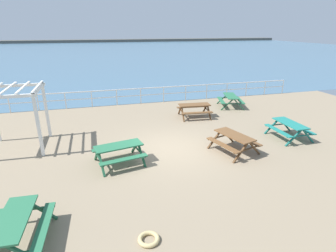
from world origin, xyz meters
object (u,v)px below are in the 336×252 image
at_px(picnic_table_far_right, 234,139).
at_px(picnic_table_corner, 290,127).
at_px(picnic_table_mid_centre, 194,108).
at_px(picnic_table_seaward, 119,150).
at_px(lattice_pergola, 11,104).
at_px(picnic_table_far_left, 231,98).
at_px(picnic_table_near_right, 15,225).

height_order(picnic_table_far_right, picnic_table_corner, same).
distance_m(picnic_table_mid_centre, picnic_table_seaward, 6.72).
bearing_deg(lattice_pergola, picnic_table_mid_centre, 12.83).
bearing_deg(lattice_pergola, picnic_table_seaward, -32.77).
distance_m(picnic_table_far_right, lattice_pergola, 9.41).
relative_size(picnic_table_mid_centre, picnic_table_far_left, 0.90).
bearing_deg(lattice_pergola, picnic_table_near_right, -78.34).
bearing_deg(picnic_table_far_left, picnic_table_far_right, 169.13).
xyz_separation_m(picnic_table_corner, lattice_pergola, (-12.12, 2.18, 1.41)).
height_order(picnic_table_corner, lattice_pergola, lattice_pergola).
distance_m(picnic_table_far_left, lattice_pergola, 12.57).
relative_size(picnic_table_far_left, picnic_table_far_right, 1.00).
xyz_separation_m(picnic_table_mid_centre, picnic_table_far_right, (-0.06, -4.86, 0.00)).
xyz_separation_m(picnic_table_mid_centre, lattice_pergola, (-8.92, -2.04, 1.41)).
relative_size(picnic_table_mid_centre, picnic_table_far_right, 0.90).
bearing_deg(picnic_table_far_left, picnic_table_seaward, 143.15).
height_order(picnic_table_near_right, lattice_pergola, lattice_pergola).
distance_m(picnic_table_mid_centre, picnic_table_far_left, 3.39).
bearing_deg(picnic_table_corner, picnic_table_mid_centre, 36.70).
bearing_deg(picnic_table_seaward, picnic_table_corner, -8.30).
relative_size(picnic_table_seaward, lattice_pergola, 0.76).
height_order(picnic_table_far_left, picnic_table_far_right, same).
relative_size(picnic_table_near_right, picnic_table_mid_centre, 0.97).
distance_m(picnic_table_far_right, picnic_table_corner, 3.32).
height_order(picnic_table_far_left, picnic_table_seaward, same).
xyz_separation_m(picnic_table_mid_centre, picnic_table_seaward, (-4.85, -4.66, 0.00)).
xyz_separation_m(picnic_table_seaward, lattice_pergola, (-4.07, 2.61, 1.41)).
xyz_separation_m(picnic_table_far_right, picnic_table_seaward, (-4.79, 0.21, 0.00)).
height_order(picnic_table_far_right, lattice_pergola, lattice_pergola).
bearing_deg(picnic_table_far_right, picnic_table_corner, -94.84).
bearing_deg(picnic_table_mid_centre, picnic_table_far_left, 29.50).
bearing_deg(picnic_table_mid_centre, picnic_table_far_right, -85.57).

